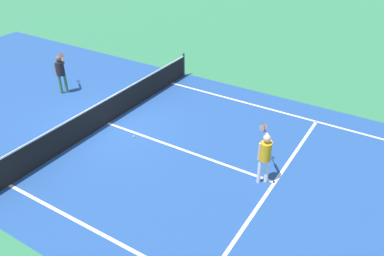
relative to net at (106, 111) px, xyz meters
name	(u,v)px	position (x,y,z in m)	size (l,w,h in m)	color
ground_plane	(108,123)	(0.00, 0.00, -0.49)	(60.00, 60.00, 0.00)	#337F51
court_surface_inbounds	(108,123)	(0.00, 0.00, -0.49)	(10.62, 24.40, 0.00)	#234C93
line_sideline_right	(304,118)	(4.11, -5.95, -0.49)	(0.10, 11.89, 0.01)	white
line_service_near	(275,182)	(0.00, -6.40, -0.49)	(8.22, 0.10, 0.01)	white
line_center_service	(182,149)	(0.00, -3.20, -0.49)	(0.10, 6.40, 0.01)	white
net	(106,111)	(0.00, 0.00, 0.00)	(10.25, 0.09, 1.07)	#33383D
player_near	(265,153)	(-0.13, -6.06, 0.50)	(1.07, 0.69, 1.60)	white
player_far	(61,70)	(0.98, 3.30, 0.51)	(0.95, 0.89, 1.62)	#3F7247
tennis_ball_near_net	(134,137)	(-0.25, -1.41, -0.46)	(0.07, 0.07, 0.07)	#CCE033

